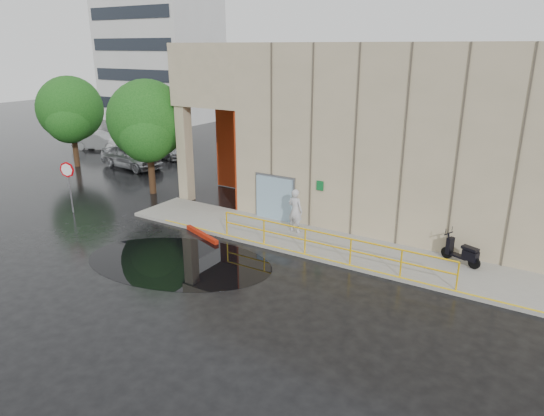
{
  "coord_description": "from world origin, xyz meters",
  "views": [
    {
      "loc": [
        11.42,
        -12.32,
        7.85
      ],
      "look_at": [
        1.88,
        3.0,
        1.8
      ],
      "focal_mm": 32.0,
      "sensor_mm": 36.0,
      "label": 1
    }
  ],
  "objects_px": {
    "car_a": "(131,156)",
    "car_b": "(100,141)",
    "red_curb": "(202,234)",
    "car_c": "(166,149)",
    "person": "(295,211)",
    "tree_far": "(70,112)",
    "tree_near": "(147,123)",
    "stop_sign": "(68,176)",
    "scooter": "(462,246)"
  },
  "relations": [
    {
      "from": "person",
      "to": "stop_sign",
      "type": "relative_size",
      "value": 0.75
    },
    {
      "from": "car_b",
      "to": "stop_sign",
      "type": "bearing_deg",
      "value": -153.54
    },
    {
      "from": "person",
      "to": "tree_far",
      "type": "relative_size",
      "value": 0.32
    },
    {
      "from": "red_curb",
      "to": "car_c",
      "type": "height_order",
      "value": "car_c"
    },
    {
      "from": "scooter",
      "to": "red_curb",
      "type": "relative_size",
      "value": 0.68
    },
    {
      "from": "person",
      "to": "tree_near",
      "type": "xyz_separation_m",
      "value": [
        -9.74,
        1.16,
        2.82
      ]
    },
    {
      "from": "car_a",
      "to": "car_b",
      "type": "distance_m",
      "value": 7.4
    },
    {
      "from": "red_curb",
      "to": "tree_near",
      "type": "height_order",
      "value": "tree_near"
    },
    {
      "from": "stop_sign",
      "to": "car_b",
      "type": "height_order",
      "value": "stop_sign"
    },
    {
      "from": "scooter",
      "to": "red_curb",
      "type": "xyz_separation_m",
      "value": [
        -10.17,
        -2.7,
        -0.77
      ]
    },
    {
      "from": "red_curb",
      "to": "tree_far",
      "type": "bearing_deg",
      "value": 160.84
    },
    {
      "from": "car_b",
      "to": "tree_far",
      "type": "distance_m",
      "value": 6.57
    },
    {
      "from": "stop_sign",
      "to": "tree_far",
      "type": "relative_size",
      "value": 0.43
    },
    {
      "from": "car_a",
      "to": "car_c",
      "type": "bearing_deg",
      "value": 10.28
    },
    {
      "from": "car_a",
      "to": "car_b",
      "type": "xyz_separation_m",
      "value": [
        -6.78,
        2.97,
        -0.11
      ]
    },
    {
      "from": "car_c",
      "to": "tree_far",
      "type": "relative_size",
      "value": 0.68
    },
    {
      "from": "scooter",
      "to": "car_b",
      "type": "xyz_separation_m",
      "value": [
        -29.03,
        7.45,
        -0.16
      ]
    },
    {
      "from": "car_a",
      "to": "car_b",
      "type": "relative_size",
      "value": 1.12
    },
    {
      "from": "stop_sign",
      "to": "red_curb",
      "type": "relative_size",
      "value": 1.07
    },
    {
      "from": "car_c",
      "to": "scooter",
      "type": "bearing_deg",
      "value": -101.77
    },
    {
      "from": "person",
      "to": "car_c",
      "type": "height_order",
      "value": "person"
    },
    {
      "from": "car_b",
      "to": "car_c",
      "type": "xyz_separation_m",
      "value": [
        6.44,
        0.68,
        -0.11
      ]
    },
    {
      "from": "tree_far",
      "to": "stop_sign",
      "type": "bearing_deg",
      "value": -38.24
    },
    {
      "from": "person",
      "to": "car_b",
      "type": "relative_size",
      "value": 0.45
    },
    {
      "from": "scooter",
      "to": "car_c",
      "type": "height_order",
      "value": "scooter"
    },
    {
      "from": "scooter",
      "to": "car_b",
      "type": "relative_size",
      "value": 0.38
    },
    {
      "from": "person",
      "to": "scooter",
      "type": "bearing_deg",
      "value": -170.09
    },
    {
      "from": "car_b",
      "to": "tree_near",
      "type": "relative_size",
      "value": 0.68
    },
    {
      "from": "red_curb",
      "to": "car_a",
      "type": "bearing_deg",
      "value": 149.26
    },
    {
      "from": "stop_sign",
      "to": "tree_far",
      "type": "distance_m",
      "value": 10.34
    },
    {
      "from": "person",
      "to": "car_a",
      "type": "xyz_separation_m",
      "value": [
        -15.41,
        4.88,
        -0.3
      ]
    },
    {
      "from": "stop_sign",
      "to": "car_a",
      "type": "relative_size",
      "value": 0.54
    },
    {
      "from": "tree_near",
      "to": "tree_far",
      "type": "relative_size",
      "value": 1.03
    },
    {
      "from": "red_curb",
      "to": "car_a",
      "type": "distance_m",
      "value": 14.07
    },
    {
      "from": "scooter",
      "to": "stop_sign",
      "type": "distance_m",
      "value": 18.07
    },
    {
      "from": "scooter",
      "to": "car_a",
      "type": "relative_size",
      "value": 0.34
    },
    {
      "from": "car_a",
      "to": "tree_near",
      "type": "height_order",
      "value": "tree_near"
    },
    {
      "from": "scooter",
      "to": "car_c",
      "type": "distance_m",
      "value": 24.0
    },
    {
      "from": "car_a",
      "to": "car_b",
      "type": "bearing_deg",
      "value": 71.34
    },
    {
      "from": "scooter",
      "to": "car_a",
      "type": "xyz_separation_m",
      "value": [
        -22.25,
        4.48,
        -0.05
      ]
    },
    {
      "from": "person",
      "to": "stop_sign",
      "type": "xyz_separation_m",
      "value": [
        -10.84,
        -3.22,
        0.76
      ]
    },
    {
      "from": "car_b",
      "to": "tree_near",
      "type": "bearing_deg",
      "value": -137.51
    },
    {
      "from": "person",
      "to": "car_b",
      "type": "bearing_deg",
      "value": -12.91
    },
    {
      "from": "car_b",
      "to": "tree_near",
      "type": "height_order",
      "value": "tree_near"
    },
    {
      "from": "scooter",
      "to": "tree_near",
      "type": "bearing_deg",
      "value": -160.71
    },
    {
      "from": "car_a",
      "to": "tree_near",
      "type": "bearing_deg",
      "value": -118.24
    },
    {
      "from": "car_c",
      "to": "tree_far",
      "type": "xyz_separation_m",
      "value": [
        -3.08,
        -5.45,
        3.13
      ]
    },
    {
      "from": "red_curb",
      "to": "car_a",
      "type": "xyz_separation_m",
      "value": [
        -12.07,
        7.18,
        0.72
      ]
    },
    {
      "from": "car_a",
      "to": "person",
      "type": "bearing_deg",
      "value": -102.56
    },
    {
      "from": "scooter",
      "to": "car_a",
      "type": "distance_m",
      "value": 22.69
    }
  ]
}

